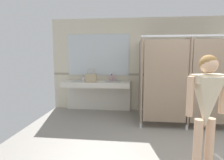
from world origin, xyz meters
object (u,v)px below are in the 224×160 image
at_px(person_standing, 206,102).
at_px(soap_dispenser, 112,78).
at_px(paper_cup, 83,80).
at_px(handbag, 91,78).

distance_m(person_standing, soap_dispenser, 3.17).
bearing_deg(paper_cup, handbag, -22.69).
relative_size(person_standing, paper_cup, 15.58).
height_order(handbag, soap_dispenser, handbag).
distance_m(handbag, paper_cup, 0.27).
xyz_separation_m(person_standing, handbag, (-2.04, 2.47, -0.00)).
height_order(person_standing, paper_cup, person_standing).
relative_size(person_standing, soap_dispenser, 8.02).
bearing_deg(handbag, paper_cup, 157.31).
xyz_separation_m(person_standing, soap_dispenser, (-1.52, 2.78, -0.04)).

